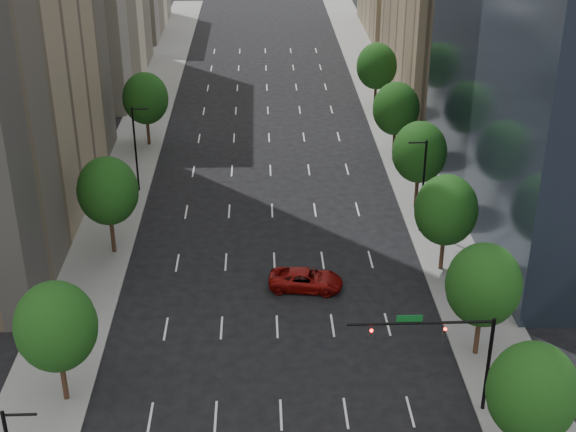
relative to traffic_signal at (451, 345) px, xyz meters
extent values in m
cube|color=slate|center=(-26.03, 30.00, -5.10)|extent=(6.00, 200.00, 0.15)
cube|color=slate|center=(4.97, 30.00, -5.10)|extent=(6.00, 200.00, 0.15)
ellipsoid|color=#12380F|center=(3.47, -5.00, 0.23)|extent=(5.20, 5.20, 5.98)
cylinder|color=#382316|center=(3.47, 6.00, -3.17)|extent=(0.36, 0.36, 4.00)
ellipsoid|color=#12380F|center=(3.47, 6.00, 0.59)|extent=(5.20, 5.20, 5.98)
cylinder|color=#382316|center=(3.47, 18.00, -3.22)|extent=(0.36, 0.36, 3.90)
ellipsoid|color=#12380F|center=(3.47, 18.00, 0.44)|extent=(5.20, 5.20, 5.98)
cylinder|color=#382316|center=(3.47, 30.00, -3.12)|extent=(0.36, 0.36, 4.10)
ellipsoid|color=#12380F|center=(3.47, 30.00, 0.73)|extent=(5.20, 5.20, 5.98)
cylinder|color=#382316|center=(3.47, 44.00, -3.27)|extent=(0.36, 0.36, 3.80)
ellipsoid|color=#12380F|center=(3.47, 44.00, 0.30)|extent=(5.20, 5.20, 5.98)
cylinder|color=#382316|center=(3.47, 60.00, -3.17)|extent=(0.36, 0.36, 4.00)
ellipsoid|color=#12380F|center=(3.47, 60.00, 0.59)|extent=(5.20, 5.20, 5.98)
cylinder|color=#382316|center=(-24.53, 2.00, -3.17)|extent=(0.36, 0.36, 4.00)
ellipsoid|color=#12380F|center=(-24.53, 2.00, 0.59)|extent=(5.20, 5.20, 5.98)
cylinder|color=#382316|center=(-24.53, 22.00, -3.10)|extent=(0.36, 0.36, 4.15)
ellipsoid|color=#12380F|center=(-24.53, 22.00, 0.80)|extent=(5.20, 5.20, 5.98)
cylinder|color=#382316|center=(-24.53, 48.00, -3.20)|extent=(0.36, 0.36, 3.95)
ellipsoid|color=#12380F|center=(-24.53, 48.00, 0.52)|extent=(5.20, 5.20, 5.98)
cylinder|color=black|center=(2.97, 25.00, -0.67)|extent=(0.20, 0.20, 9.00)
cylinder|color=black|center=(2.17, 25.00, 3.63)|extent=(1.60, 0.14, 0.14)
cylinder|color=black|center=(-23.23, -10.00, 3.63)|extent=(1.60, 0.14, 0.14)
cylinder|color=black|center=(-24.03, 35.00, -0.67)|extent=(0.20, 0.20, 9.00)
cylinder|color=black|center=(-23.23, 35.00, 3.63)|extent=(1.60, 0.14, 0.14)
cylinder|color=black|center=(2.47, 0.00, -1.67)|extent=(0.24, 0.24, 7.00)
cylinder|color=black|center=(-2.03, 0.00, 1.63)|extent=(9.00, 0.18, 0.18)
imported|color=black|center=(-0.53, 0.00, 1.08)|extent=(0.18, 0.22, 1.10)
imported|color=black|center=(-5.03, 0.00, 1.08)|extent=(0.18, 0.22, 1.10)
sphere|color=#FF0C07|center=(-0.53, -0.18, 1.28)|extent=(0.20, 0.20, 0.20)
sphere|color=#FF0C07|center=(-5.03, -0.18, 1.28)|extent=(0.20, 0.20, 0.20)
cube|color=#0C591E|center=(-2.73, 0.00, 1.98)|extent=(1.60, 0.06, 0.45)
imported|color=maroon|center=(-8.07, 15.42, -4.34)|extent=(6.28, 3.53, 1.66)
camera|label=1|loc=(-11.56, -40.76, 29.14)|focal=50.49mm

